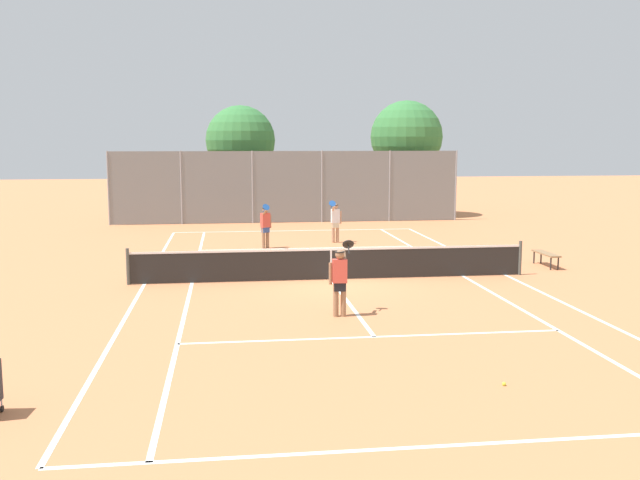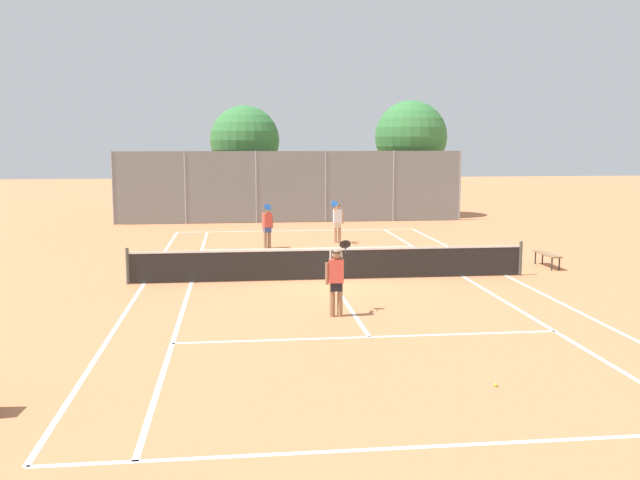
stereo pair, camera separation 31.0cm
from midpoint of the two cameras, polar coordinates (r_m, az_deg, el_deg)
The scene contains 13 objects.
ground_plane at distance 21.49m, azimuth 0.47°, elevation -3.18°, with size 120.00×120.00×0.00m, color #CC7A4C.
court_line_markings at distance 21.49m, azimuth 0.47°, elevation -3.18°, with size 11.10×23.90×0.01m.
tennis_net at distance 21.40m, azimuth 0.47°, elevation -1.85°, with size 12.00×0.10×1.07m.
player_near_side at distance 16.87m, azimuth 1.06°, elevation -3.06°, with size 0.69×0.73×1.77m.
player_far_left at distance 27.70m, azimuth -4.70°, elevation 1.24°, with size 0.43×0.90×1.77m.
player_far_right at distance 29.15m, azimuth 0.94°, elevation 1.59°, with size 0.61×0.77×1.77m.
loose_tennis_ball_0 at distance 25.03m, azimuth 11.47°, elevation -1.68°, with size 0.07×0.07×0.07m, color #D1DB33.
loose_tennis_ball_1 at distance 12.74m, azimuth 13.82°, elevation -11.12°, with size 0.07×0.07×0.07m, color #D1DB33.
loose_tennis_ball_2 at distance 27.21m, azimuth 2.07°, elevation -0.76°, with size 0.07×0.07×0.07m, color #D1DB33.
courtside_bench at distance 24.75m, azimuth 17.29°, elevation -1.11°, with size 0.36×1.50×0.47m.
back_fence at distance 36.37m, azimuth -2.86°, elevation 4.27°, with size 17.81×0.08×3.66m.
tree_behind_left at distance 39.23m, azimuth -6.74°, elevation 7.76°, with size 3.75×3.75×6.06m.
tree_behind_right at distance 39.89m, azimuth 6.64°, elevation 8.06°, with size 3.96×3.96×6.35m.
Camera 1 is at (-3.06, -20.86, 4.14)m, focal length 40.00 mm.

